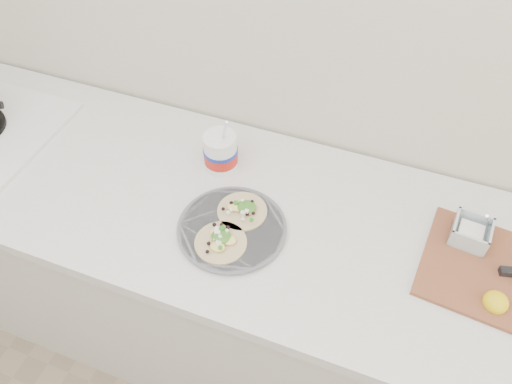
% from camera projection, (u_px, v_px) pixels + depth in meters
% --- Properties ---
extents(counter, '(2.44, 0.66, 0.90)m').
position_uv_depth(counter, '(210.00, 276.00, 1.75)').
color(counter, silver).
rests_on(counter, ground).
extents(taco_plate, '(0.29, 0.29, 0.04)m').
position_uv_depth(taco_plate, '(232.00, 226.00, 1.31)').
color(taco_plate, '#5A5B62').
rests_on(taco_plate, counter).
extents(tub, '(0.10, 0.10, 0.22)m').
position_uv_depth(tub, '(221.00, 150.00, 1.42)').
color(tub, white).
rests_on(tub, counter).
extents(cutboard, '(0.45, 0.33, 0.07)m').
position_uv_depth(cutboard, '(511.00, 273.00, 1.21)').
color(cutboard, brown).
rests_on(cutboard, counter).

